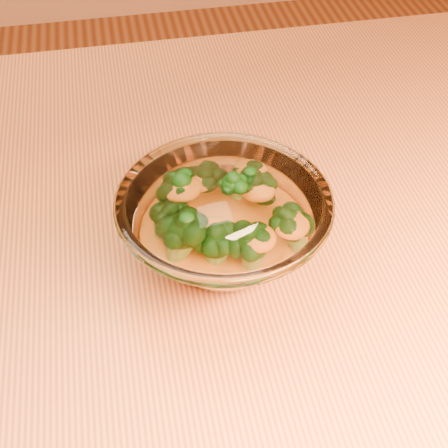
% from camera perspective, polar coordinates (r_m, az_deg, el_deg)
% --- Properties ---
extents(table, '(1.20, 0.80, 0.75)m').
position_cam_1_polar(table, '(0.68, -7.90, -8.35)').
color(table, '#B46436').
rests_on(table, ground).
extents(glass_bowl, '(0.19, 0.19, 0.08)m').
position_cam_1_polar(glass_bowl, '(0.56, 0.00, -0.30)').
color(glass_bowl, white).
rests_on(glass_bowl, table).
extents(cheese_sauce, '(0.11, 0.11, 0.03)m').
position_cam_1_polar(cheese_sauce, '(0.57, 0.00, -1.55)').
color(cheese_sauce, orange).
rests_on(cheese_sauce, glass_bowl).
extents(broccoli_heap, '(0.13, 0.13, 0.06)m').
position_cam_1_polar(broccoli_heap, '(0.55, -0.26, 1.01)').
color(broccoli_heap, black).
rests_on(broccoli_heap, cheese_sauce).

